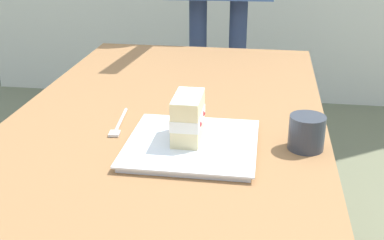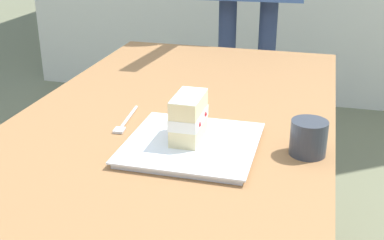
{
  "view_description": "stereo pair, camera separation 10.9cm",
  "coord_description": "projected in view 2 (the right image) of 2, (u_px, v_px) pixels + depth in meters",
  "views": [
    {
      "loc": [
        1.06,
        0.24,
        1.2
      ],
      "look_at": [
        0.07,
        0.09,
        0.77
      ],
      "focal_mm": 47.05,
      "sensor_mm": 36.0,
      "label": 1
    },
    {
      "loc": [
        1.04,
        0.35,
        1.2
      ],
      "look_at": [
        0.07,
        0.09,
        0.77
      ],
      "focal_mm": 47.05,
      "sensor_mm": 36.0,
      "label": 2
    }
  ],
  "objects": [
    {
      "name": "coffee_cup",
      "position": [
        309.0,
        137.0,
        1.07
      ],
      "size": [
        0.08,
        0.08,
        0.08
      ],
      "color": "#333842",
      "rests_on": "patio_table"
    },
    {
      "name": "cake_slice",
      "position": [
        189.0,
        117.0,
        1.1
      ],
      "size": [
        0.12,
        0.07,
        0.1
      ],
      "color": "beige",
      "rests_on": "dessert_plate"
    },
    {
      "name": "dessert_fork",
      "position": [
        126.0,
        121.0,
        1.25
      ],
      "size": [
        0.17,
        0.03,
        0.01
      ],
      "color": "silver",
      "rests_on": "patio_table"
    },
    {
      "name": "patio_table",
      "position": [
        163.0,
        166.0,
        1.23
      ],
      "size": [
        1.64,
        0.8,
        0.71
      ],
      "color": "olive",
      "rests_on": "ground"
    },
    {
      "name": "dessert_plate",
      "position": [
        192.0,
        145.0,
        1.11
      ],
      "size": [
        0.29,
        0.29,
        0.02
      ],
      "color": "white",
      "rests_on": "patio_table"
    }
  ]
}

